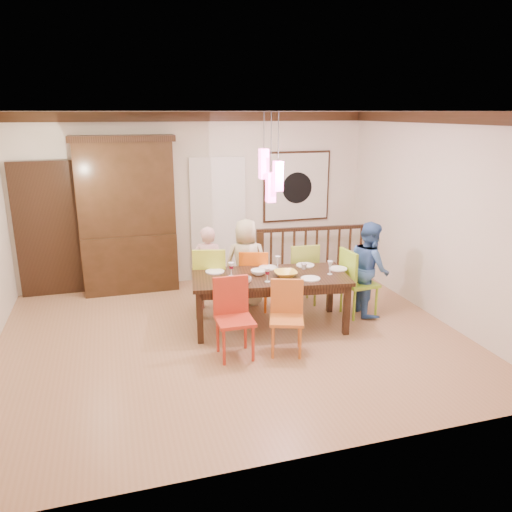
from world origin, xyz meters
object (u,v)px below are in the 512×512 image
object	(u,v)px
chair_end_right	(360,278)
person_end_right	(369,268)
dining_table	(270,281)
balustrade	(316,252)
chair_far_left	(210,275)
china_hutch	(127,216)
person_far_mid	(246,263)
person_far_left	(208,268)

from	to	relation	value
chair_end_right	person_end_right	xyz separation A→B (m)	(0.17, 0.03, 0.12)
dining_table	balustrade	size ratio (longest dim) A/B	1.02
dining_table	chair_far_left	distance (m)	0.99
dining_table	chair_end_right	distance (m)	1.39
china_hutch	person_end_right	distance (m)	3.92
chair_far_left	person_far_mid	size ratio (longest dim) A/B	0.76
chair_far_left	person_far_mid	world-z (taller)	person_far_mid
china_hutch	balustrade	xyz separation A→B (m)	(3.19, -0.35, -0.77)
chair_end_right	balustrade	size ratio (longest dim) A/B	0.46
person_far_mid	person_end_right	bearing A→B (deg)	164.31
chair_end_right	china_hutch	bearing A→B (deg)	53.08
person_far_left	person_end_right	bearing A→B (deg)	178.68
china_hutch	person_far_mid	distance (m)	2.13
chair_far_left	person_end_right	bearing A→B (deg)	178.26
dining_table	balustrade	distance (m)	2.25
chair_far_left	balustrade	size ratio (longest dim) A/B	0.47
person_far_left	person_end_right	size ratio (longest dim) A/B	0.93
person_far_mid	china_hutch	bearing A→B (deg)	-23.91
chair_end_right	person_end_right	world-z (taller)	person_end_right
chair_far_left	balustrade	distance (m)	2.36
chair_far_left	person_end_right	xyz separation A→B (m)	(2.24, -0.64, 0.10)
person_far_left	dining_table	bearing A→B (deg)	146.69
person_far_left	person_far_mid	size ratio (longest dim) A/B	0.95
chair_far_left	person_far_mid	xyz separation A→B (m)	(0.60, 0.19, 0.08)
chair_far_left	person_far_mid	distance (m)	0.63
person_end_right	china_hutch	bearing A→B (deg)	65.99
dining_table	china_hutch	world-z (taller)	china_hutch
chair_end_right	person_far_mid	world-z (taller)	person_far_mid
chair_end_right	person_far_mid	distance (m)	1.72
chair_end_right	person_far_left	world-z (taller)	person_far_left
china_hutch	person_far_mid	bearing A→B (deg)	-35.22
balustrade	person_far_left	xyz separation A→B (m)	(-2.11, -0.84, 0.14)
dining_table	chair_far_left	xyz separation A→B (m)	(-0.69, 0.70, -0.07)
dining_table	person_far_left	xyz separation A→B (m)	(-0.68, 0.89, -0.03)
dining_table	person_far_mid	bearing A→B (deg)	104.67
china_hutch	chair_far_left	bearing A→B (deg)	-52.02
person_far_left	person_end_right	distance (m)	2.38
chair_end_right	balustrade	bearing A→B (deg)	-5.46
balustrade	dining_table	bearing A→B (deg)	-124.32
person_far_left	person_end_right	world-z (taller)	person_end_right
balustrade	person_far_left	world-z (taller)	person_far_left
balustrade	chair_far_left	bearing A→B (deg)	-148.89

